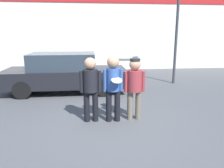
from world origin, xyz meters
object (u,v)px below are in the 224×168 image
Objects in this scene: person_right at (135,84)px; person_middle_with_frisbee at (113,83)px; person_left at (91,84)px; parked_car_near at (65,73)px; shrub at (47,63)px.

person_middle_with_frisbee is at bearing -173.64° from person_right.
person_left is 0.57m from person_middle_with_frisbee.
person_right is 0.35× the size of parked_car_near.
parked_car_near is at bearing 115.19° from person_middle_with_frisbee.
parked_car_near is at bearing -71.86° from shrub.
person_right is (0.56, 0.06, -0.04)m from person_middle_with_frisbee.
shrub is at bearing 107.58° from person_left.
person_right is 1.49× the size of shrub.
person_middle_with_frisbee is at bearing -68.91° from shrub.
shrub is (-1.54, 4.71, -0.21)m from parked_car_near.
person_left is at bearing -72.42° from shrub.
person_left is 0.36× the size of parked_car_near.
person_left is at bearing -179.67° from person_right.
person_right reaches higher than parked_car_near.
person_right is at bearing -65.28° from shrub.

